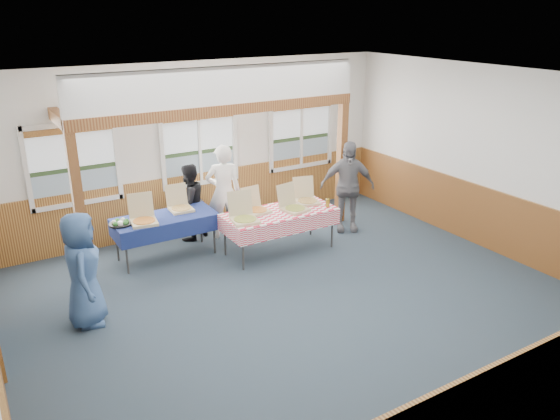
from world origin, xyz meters
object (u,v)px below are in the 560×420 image
object	(u,v)px
table_right	(279,214)
person_grey	(347,186)
table_left	(165,220)
woman_black	(189,202)
woman_white	(224,192)
man_blue	(83,270)

from	to	relation	value
table_right	person_grey	distance (m)	1.65
table_left	person_grey	bearing A→B (deg)	-29.73
woman_black	person_grey	xyz separation A→B (m)	(2.76, -1.15, 0.16)
woman_white	person_grey	xyz separation A→B (m)	(2.18, -0.90, -0.01)
table_right	man_blue	world-z (taller)	man_blue
table_left	man_blue	bearing A→B (deg)	-158.37
woman_black	table_left	bearing A→B (deg)	16.57
woman_white	woman_black	bearing A→B (deg)	-5.76
table_right	man_blue	bearing A→B (deg)	-154.53
table_right	woman_black	size ratio (longest dim) A/B	1.48
man_blue	table_left	bearing A→B (deg)	-34.30
woman_white	woman_black	size ratio (longest dim) A/B	1.24
table_right	woman_white	bearing A→B (deg)	130.90
table_left	man_blue	distance (m)	2.23
woman_white	person_grey	bearing A→B (deg)	174.76
woman_white	woman_black	distance (m)	0.66
table_left	table_right	distance (m)	1.97
table_left	man_blue	xyz separation A→B (m)	(-1.67, -1.47, 0.11)
table_right	woman_black	distance (m)	1.76
woman_black	man_blue	world-z (taller)	man_blue
woman_black	man_blue	size ratio (longest dim) A/B	0.89
table_right	person_grey	xyz separation A→B (m)	(1.63, 0.20, 0.18)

